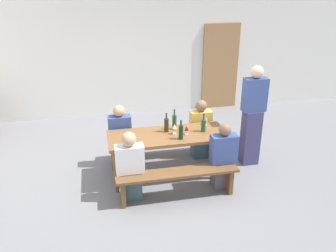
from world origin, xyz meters
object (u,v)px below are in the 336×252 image
object	(u,v)px
wine_bottle_2	(203,125)
wine_bottle_3	(166,125)
wine_bottle_1	(181,132)
wine_glass_1	(187,129)
seated_guest_near_1	(223,158)
wine_glass_0	(174,127)
standing_host	(252,118)
seated_guest_near_0	(130,168)
wine_glass_2	(205,119)
tasting_table	(168,139)
seated_guest_far_1	(200,130)
bench_far	(160,139)
wine_bottle_0	(174,122)
bench_near	(178,177)
seated_guest_far_0	(120,137)
wooden_door	(220,67)

from	to	relation	value
wine_bottle_2	wine_bottle_3	bearing A→B (deg)	168.88
wine_bottle_2	wine_bottle_3	xyz separation A→B (m)	(-0.60, 0.12, 0.01)
wine_bottle_1	wine_glass_1	world-z (taller)	wine_bottle_1
wine_glass_1	seated_guest_near_1	bearing A→B (deg)	-45.58
wine_glass_0	standing_host	world-z (taller)	standing_host
wine_glass_0	seated_guest_near_0	bearing A→B (deg)	-145.87
wine_bottle_1	wine_glass_2	bearing A→B (deg)	40.17
tasting_table	standing_host	bearing A→B (deg)	4.44
standing_host	wine_bottle_3	bearing A→B (deg)	-0.18
tasting_table	seated_guest_far_1	size ratio (longest dim) A/B	1.76
bench_far	wine_bottle_0	world-z (taller)	wine_bottle_0
bench_far	wine_glass_1	world-z (taller)	wine_glass_1
wine_bottle_2	seated_guest_far_1	bearing A→B (deg)	76.91
seated_guest_near_0	wine_bottle_0	bearing A→B (deg)	-49.03
seated_guest_near_0	standing_host	world-z (taller)	standing_host
seated_guest_near_1	standing_host	xyz separation A→B (m)	(0.75, 0.65, 0.36)
wine_bottle_1	wine_bottle_2	size ratio (longest dim) A/B	1.03
bench_near	wine_glass_2	size ratio (longest dim) A/B	11.72
bench_near	seated_guest_far_0	size ratio (longest dim) A/B	1.64
seated_guest_far_0	wine_glass_0	bearing A→B (deg)	58.07
tasting_table	seated_guest_far_1	world-z (taller)	seated_guest_far_1
bench_far	seated_guest_far_0	xyz separation A→B (m)	(-0.74, -0.15, 0.18)
bench_far	wine_glass_1	bearing A→B (deg)	-68.23
wine_bottle_0	seated_guest_far_1	distance (m)	0.75
wine_glass_0	wine_bottle_0	bearing A→B (deg)	77.27
wine_glass_2	standing_host	size ratio (longest dim) A/B	0.09
wine_bottle_2	wine_bottle_3	size ratio (longest dim) A/B	0.93
wooden_door	standing_host	xyz separation A→B (m)	(-0.47, -2.92, -0.18)
seated_guest_far_0	wine_bottle_1	bearing A→B (deg)	50.70
bench_near	seated_guest_far_1	world-z (taller)	seated_guest_far_1
bench_far	wine_glass_1	xyz separation A→B (m)	(0.30, -0.74, 0.50)
wine_bottle_0	wine_glass_1	world-z (taller)	wine_bottle_0
wine_glass_0	tasting_table	bearing A→B (deg)	-176.58
wine_bottle_3	seated_guest_near_0	bearing A→B (deg)	-136.33
seated_guest_near_0	seated_guest_far_0	distance (m)	1.07
bench_near	wine_glass_0	world-z (taller)	wine_glass_0
wooden_door	wine_bottle_2	xyz separation A→B (m)	(-1.39, -3.03, -0.19)
wine_glass_0	seated_guest_near_1	size ratio (longest dim) A/B	0.15
bench_near	seated_guest_near_1	world-z (taller)	seated_guest_near_1
seated_guest_near_0	standing_host	distance (m)	2.32
tasting_table	wine_glass_0	xyz separation A→B (m)	(0.11, 0.01, 0.21)
wine_bottle_0	wine_bottle_1	distance (m)	0.40
wine_bottle_0	tasting_table	bearing A→B (deg)	-127.71
wine_bottle_1	seated_guest_near_1	distance (m)	0.77
wine_bottle_0	seated_guest_far_0	size ratio (longest dim) A/B	0.31
seated_guest_near_1	standing_host	bearing A→B (deg)	-49.22
wine_glass_2	seated_guest_near_0	xyz separation A→B (m)	(-1.40, -0.79, -0.35)
wine_bottle_0	seated_guest_far_0	bearing A→B (deg)	159.16
wooden_door	wine_bottle_0	world-z (taller)	wooden_door
bench_far	wine_bottle_0	xyz separation A→B (m)	(0.15, -0.49, 0.53)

